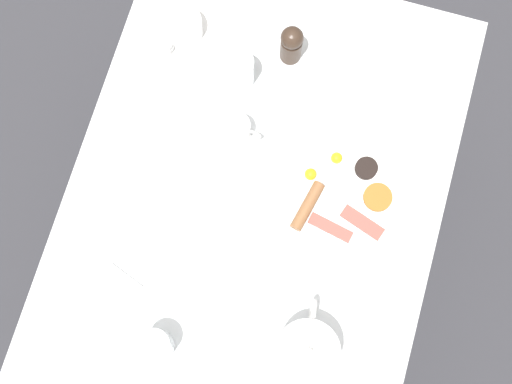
% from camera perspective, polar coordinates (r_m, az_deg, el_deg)
% --- Properties ---
extents(ground_plane, '(8.00, 8.00, 0.00)m').
position_cam_1_polar(ground_plane, '(2.26, 0.00, -4.24)').
color(ground_plane, '#333338').
extents(table, '(0.80, 1.08, 0.72)m').
position_cam_1_polar(table, '(1.63, 0.00, -0.77)').
color(table, silver).
rests_on(table, ground_plane).
extents(breakfast_plate, '(0.30, 0.30, 0.04)m').
position_cam_1_polar(breakfast_plate, '(1.55, 6.75, -0.14)').
color(breakfast_plate, white).
rests_on(breakfast_plate, table).
extents(teapot_near, '(0.13, 0.22, 0.12)m').
position_cam_1_polar(teapot_near, '(1.47, 4.06, -12.61)').
color(teapot_near, white).
rests_on(teapot_near, table).
extents(teacup_with_saucer_left, '(0.13, 0.14, 0.06)m').
position_cam_1_polar(teacup_with_saucer_left, '(1.66, -5.91, 12.92)').
color(teacup_with_saucer_left, white).
rests_on(teacup_with_saucer_left, table).
extents(water_glass_tall, '(0.07, 0.07, 0.10)m').
position_cam_1_polar(water_glass_tall, '(1.59, -1.41, 9.67)').
color(water_glass_tall, white).
rests_on(water_glass_tall, table).
extents(water_glass_short, '(0.07, 0.07, 0.09)m').
position_cam_1_polar(water_glass_short, '(1.48, -8.04, -12.10)').
color(water_glass_short, white).
rests_on(water_glass_short, table).
extents(creamer_jug, '(0.09, 0.06, 0.07)m').
position_cam_1_polar(creamer_jug, '(1.56, -1.58, 4.98)').
color(creamer_jug, white).
rests_on(creamer_jug, table).
extents(salt_grinder, '(0.05, 0.05, 0.12)m').
position_cam_1_polar(salt_grinder, '(1.60, 2.85, 11.75)').
color(salt_grinder, '#38281E').
rests_on(salt_grinder, table).
extents(napkin_folded, '(0.13, 0.15, 0.01)m').
position_cam_1_polar(napkin_folded, '(1.55, -11.87, -8.41)').
color(napkin_folded, white).
rests_on(napkin_folded, table).
extents(fork_by_plate, '(0.15, 0.11, 0.00)m').
position_cam_1_polar(fork_by_plate, '(1.65, 9.98, 8.79)').
color(fork_by_plate, silver).
rests_on(fork_by_plate, table).
extents(knife_by_plate, '(0.22, 0.09, 0.00)m').
position_cam_1_polar(knife_by_plate, '(1.56, -7.20, -0.02)').
color(knife_by_plate, silver).
rests_on(knife_by_plate, table).
extents(spoon_for_tea, '(0.09, 0.13, 0.00)m').
position_cam_1_polar(spoon_for_tea, '(1.52, -3.73, -7.22)').
color(spoon_for_tea, silver).
rests_on(spoon_for_tea, table).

